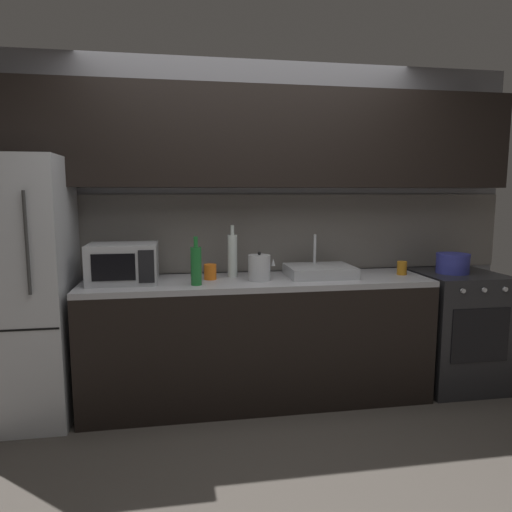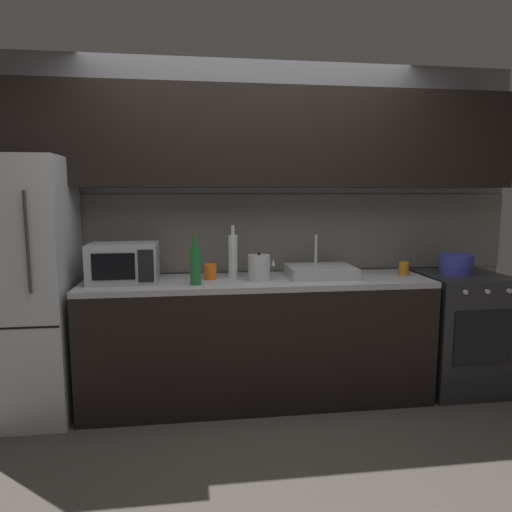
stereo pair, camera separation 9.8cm
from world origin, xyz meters
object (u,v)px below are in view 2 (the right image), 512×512
object	(u,v)px
refrigerator	(20,289)
microwave	(124,263)
wine_bottle_green	(195,265)
mug_amber	(404,269)
mug_orange	(210,272)
cooking_pot	(456,264)
oven_range	(459,331)
wine_bottle_clear	(233,255)
kettle	(260,268)

from	to	relation	value
refrigerator	microwave	distance (m)	0.70
refrigerator	microwave	size ratio (longest dim) A/B	3.79
wine_bottle_green	mug_amber	world-z (taller)	wine_bottle_green
mug_orange	mug_amber	size ratio (longest dim) A/B	1.07
refrigerator	cooking_pot	distance (m)	3.13
oven_range	microwave	xyz separation A→B (m)	(-2.50, 0.02, 0.58)
refrigerator	microwave	bearing A→B (deg)	1.55
mug_orange	mug_amber	distance (m)	1.44
microwave	mug_amber	world-z (taller)	microwave
wine_bottle_clear	mug_amber	size ratio (longest dim) A/B	3.74
cooking_pot	refrigerator	bearing A→B (deg)	-180.00
refrigerator	mug_amber	size ratio (longest dim) A/B	17.14
mug_amber	cooking_pot	bearing A→B (deg)	0.59
refrigerator	mug_orange	xyz separation A→B (m)	(1.27, 0.04, 0.08)
mug_amber	wine_bottle_green	bearing A→B (deg)	-174.81
cooking_pot	oven_range	bearing A→B (deg)	-1.44
wine_bottle_green	mug_amber	xyz separation A→B (m)	(1.54, 0.14, -0.08)
wine_bottle_green	wine_bottle_clear	size ratio (longest dim) A/B	0.86
wine_bottle_clear	cooking_pot	world-z (taller)	wine_bottle_clear
microwave	mug_amber	bearing A→B (deg)	-0.64
microwave	oven_range	bearing A→B (deg)	-0.45
kettle	wine_bottle_green	xyz separation A→B (m)	(-0.45, -0.09, 0.04)
refrigerator	oven_range	size ratio (longest dim) A/B	1.94
mug_amber	wine_bottle_clear	bearing A→B (deg)	174.54
mug_amber	mug_orange	bearing A→B (deg)	178.14
wine_bottle_clear	cooking_pot	bearing A→B (deg)	-3.96
oven_range	wine_bottle_clear	xyz separation A→B (m)	(-1.74, 0.12, 0.61)
refrigerator	oven_range	distance (m)	3.21
microwave	kettle	world-z (taller)	microwave
oven_range	wine_bottle_green	world-z (taller)	wine_bottle_green
wine_bottle_green	cooking_pot	distance (m)	1.97
wine_bottle_green	mug_orange	size ratio (longest dim) A/B	3.00
microwave	wine_bottle_green	size ratio (longest dim) A/B	1.41
mug_amber	oven_range	bearing A→B (deg)	0.36
oven_range	microwave	bearing A→B (deg)	179.55
refrigerator	oven_range	bearing A→B (deg)	-0.02
oven_range	wine_bottle_green	size ratio (longest dim) A/B	2.76
wine_bottle_clear	mug_orange	xyz separation A→B (m)	(-0.17, -0.07, -0.11)
refrigerator	cooking_pot	bearing A→B (deg)	0.00
refrigerator	mug_amber	xyz separation A→B (m)	(2.71, -0.00, 0.08)
mug_orange	mug_amber	bearing A→B (deg)	-1.86
microwave	cooking_pot	distance (m)	2.45
mug_amber	kettle	bearing A→B (deg)	-177.56
cooking_pot	microwave	bearing A→B (deg)	179.57
microwave	wine_bottle_clear	bearing A→B (deg)	7.38
oven_range	cooking_pot	xyz separation A→B (m)	(-0.06, 0.00, 0.53)
kettle	mug_amber	xyz separation A→B (m)	(1.09, 0.05, -0.04)
wine_bottle_green	refrigerator	bearing A→B (deg)	172.97
refrigerator	wine_bottle_green	size ratio (longest dim) A/B	5.35
microwave	wine_bottle_clear	world-z (taller)	wine_bottle_clear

